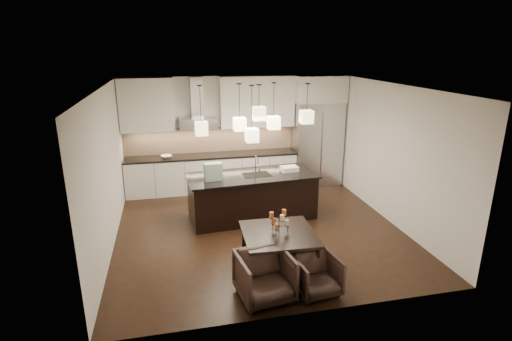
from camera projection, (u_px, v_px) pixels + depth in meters
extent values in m
cube|color=black|center=(258.00, 228.00, 8.03)|extent=(5.50, 5.50, 0.02)
cube|color=white|center=(258.00, 86.00, 7.18)|extent=(5.50, 5.50, 0.02)
cube|color=silver|center=(234.00, 132.00, 10.18)|extent=(5.50, 0.02, 2.80)
cube|color=silver|center=(307.00, 220.00, 5.04)|extent=(5.50, 0.02, 2.80)
cube|color=silver|center=(106.00, 170.00, 7.04)|extent=(0.02, 5.50, 2.80)
cube|color=silver|center=(389.00, 153.00, 8.18)|extent=(0.02, 5.50, 2.80)
cube|color=#B7B7BA|center=(317.00, 143.00, 10.35)|extent=(1.20, 0.72, 2.15)
cube|color=silver|center=(319.00, 89.00, 9.93)|extent=(1.26, 0.72, 0.65)
cube|color=silver|center=(213.00, 173.00, 10.03)|extent=(4.21, 0.62, 0.88)
cube|color=black|center=(212.00, 155.00, 9.89)|extent=(4.21, 0.66, 0.04)
cube|color=tan|center=(210.00, 140.00, 10.07)|extent=(4.21, 0.02, 0.63)
cube|color=silver|center=(146.00, 105.00, 9.33)|extent=(1.25, 0.35, 1.25)
cube|color=silver|center=(257.00, 102.00, 9.88)|extent=(1.85, 0.35, 1.25)
cube|color=#B7B7BA|center=(198.00, 123.00, 9.63)|extent=(0.90, 0.52, 0.24)
cube|color=#B7B7BA|center=(197.00, 97.00, 9.55)|extent=(0.30, 0.28, 0.96)
imported|color=silver|center=(167.00, 157.00, 9.60)|extent=(0.31, 0.31, 0.06)
cube|color=black|center=(252.00, 197.00, 8.41)|extent=(2.64, 1.22, 0.91)
cube|color=black|center=(252.00, 176.00, 8.27)|extent=(2.73, 1.31, 0.04)
cube|color=#21644B|center=(213.00, 172.00, 7.89)|extent=(0.36, 0.21, 0.35)
cube|color=silver|center=(289.00, 169.00, 8.49)|extent=(0.37, 0.27, 0.10)
cylinder|color=beige|center=(287.00, 223.00, 6.28)|extent=(0.07, 0.07, 0.09)
cylinder|color=#C45B26|center=(274.00, 221.00, 6.35)|extent=(0.07, 0.07, 0.09)
cylinder|color=#B06336|center=(277.00, 227.00, 6.14)|extent=(0.07, 0.07, 0.09)
cylinder|color=#C45B26|center=(284.00, 212.00, 6.31)|extent=(0.07, 0.07, 0.09)
cylinder|color=#B06336|center=(272.00, 215.00, 6.21)|extent=(0.07, 0.07, 0.09)
cylinder|color=beige|center=(282.00, 218.00, 6.11)|extent=(0.07, 0.07, 0.09)
imported|color=black|center=(265.00, 277.00, 5.71)|extent=(0.84, 0.86, 0.70)
imported|color=black|center=(316.00, 275.00, 5.85)|extent=(0.69, 0.71, 0.58)
cube|color=#FFF7B5|center=(201.00, 128.00, 7.73)|extent=(0.24, 0.24, 0.26)
cube|color=#FFF7B5|center=(240.00, 124.00, 8.05)|extent=(0.24, 0.24, 0.26)
cube|color=#FFF7B5|center=(259.00, 113.00, 7.78)|extent=(0.24, 0.24, 0.26)
cube|color=#FFF7B5|center=(274.00, 123.00, 8.27)|extent=(0.24, 0.24, 0.26)
cube|color=#FFF7B5|center=(306.00, 117.00, 8.04)|extent=(0.24, 0.24, 0.26)
cube|color=#FFF7B5|center=(252.00, 135.00, 7.76)|extent=(0.24, 0.24, 0.26)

